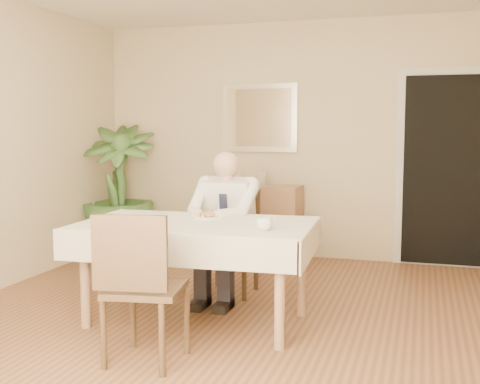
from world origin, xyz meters
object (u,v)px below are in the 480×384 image
(chair_near, at_px, (139,280))
(sideboard, at_px, (256,221))
(dining_table, at_px, (197,234))
(chair_far, at_px, (233,235))
(potted_palm, at_px, (118,190))
(coffee_mug, at_px, (264,224))
(seated_man, at_px, (222,219))

(chair_near, height_order, sideboard, chair_near)
(chair_near, bearing_deg, dining_table, 78.80)
(chair_far, bearing_deg, potted_palm, 141.50)
(chair_far, distance_m, potted_palm, 2.04)
(dining_table, bearing_deg, potted_palm, 127.94)
(chair_far, distance_m, sideboard, 1.43)
(chair_far, bearing_deg, chair_near, -96.86)
(coffee_mug, height_order, sideboard, coffee_mug)
(seated_man, bearing_deg, dining_table, -90.00)
(chair_far, height_order, potted_palm, potted_palm)
(sideboard, bearing_deg, chair_far, -77.73)
(dining_table, relative_size, seated_man, 1.42)
(coffee_mug, bearing_deg, chair_near, -130.10)
(potted_palm, bearing_deg, coffee_mug, -43.44)
(potted_palm, bearing_deg, chair_far, -32.44)
(coffee_mug, xyz_separation_m, potted_palm, (-2.28, 2.16, -0.06))
(chair_near, distance_m, seated_man, 1.49)
(chair_far, xyz_separation_m, sideboard, (-0.19, 1.42, -0.10))
(dining_table, height_order, chair_near, chair_near)
(chair_far, height_order, chair_near, chair_near)
(dining_table, distance_m, chair_far, 0.90)
(chair_far, height_order, seated_man, seated_man)
(coffee_mug, bearing_deg, seated_man, 125.94)
(seated_man, distance_m, coffee_mug, 0.97)
(chair_near, distance_m, potted_palm, 3.33)
(sideboard, relative_size, potted_palm, 0.69)
(dining_table, bearing_deg, sideboard, 91.63)
(chair_far, xyz_separation_m, seated_man, (0.00, -0.29, 0.18))
(chair_far, bearing_deg, coffee_mug, -68.16)
(chair_far, distance_m, chair_near, 1.77)
(dining_table, relative_size, potted_palm, 1.20)
(chair_far, xyz_separation_m, potted_palm, (-1.71, 1.09, 0.23))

